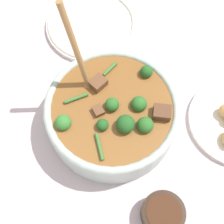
{
  "coord_description": "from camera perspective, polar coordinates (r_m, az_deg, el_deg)",
  "views": [
    {
      "loc": [
        0.05,
        0.27,
        0.65
      ],
      "look_at": [
        0.0,
        0.0,
        0.06
      ],
      "focal_mm": 50.0,
      "sensor_mm": 36.0,
      "label": 1
    }
  ],
  "objects": [
    {
      "name": "ground_plane",
      "position": [
        0.7,
        -0.0,
        -1.9
      ],
      "size": [
        4.0,
        4.0,
        0.0
      ],
      "primitive_type": "plane",
      "color": "silver"
    },
    {
      "name": "empty_plate",
      "position": [
        0.85,
        -4.03,
        15.73
      ],
      "size": [
        0.24,
        0.24,
        0.02
      ],
      "color": "silver",
      "rests_on": "ground_plane"
    },
    {
      "name": "stew_bowl",
      "position": [
        0.66,
        0.02,
        -0.18
      ],
      "size": [
        0.28,
        0.28,
        0.28
      ],
      "color": "#B2C6BC",
      "rests_on": "ground_plane"
    },
    {
      "name": "condiment_bowl",
      "position": [
        0.64,
        9.25,
        -17.85
      ],
      "size": [
        0.08,
        0.08,
        0.04
      ],
      "color": "black",
      "rests_on": "ground_plane"
    }
  ]
}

